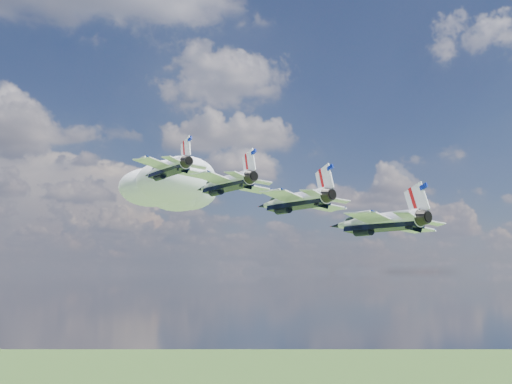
{
  "coord_description": "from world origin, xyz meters",
  "views": [
    {
      "loc": [
        -6.09,
        -51.29,
        134.72
      ],
      "look_at": [
        7.1,
        14.37,
        144.14
      ],
      "focal_mm": 40.0,
      "sensor_mm": 36.0,
      "label": 1
    }
  ],
  "objects": [
    {
      "name": "cloud_far",
      "position": [
        14.06,
        246.7,
        178.54
      ],
      "size": [
        64.44,
        50.63,
        25.31
      ],
      "primitive_type": "ellipsoid",
      "color": "white"
    },
    {
      "name": "jet_0",
      "position": [
        -3.19,
        25.08,
        148.47
      ],
      "size": [
        14.66,
        16.82,
        5.59
      ],
      "primitive_type": null,
      "rotation": [
        0.0,
        0.15,
        0.4
      ],
      "color": "white"
    },
    {
      "name": "jet_1",
      "position": [
        3.67,
        17.94,
        145.58
      ],
      "size": [
        14.66,
        16.82,
        5.59
      ],
      "primitive_type": null,
      "rotation": [
        0.0,
        0.15,
        0.4
      ],
      "color": "white"
    },
    {
      "name": "jet_2",
      "position": [
        10.53,
        10.8,
        142.69
      ],
      "size": [
        14.66,
        16.82,
        5.59
      ],
      "primitive_type": null,
      "rotation": [
        0.0,
        0.15,
        0.4
      ],
      "color": "white"
    },
    {
      "name": "jet_3",
      "position": [
        17.39,
        3.66,
        139.8
      ],
      "size": [
        14.66,
        16.82,
        5.59
      ],
      "primitive_type": null,
      "rotation": [
        0.0,
        0.15,
        0.4
      ],
      "color": "white"
    }
  ]
}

